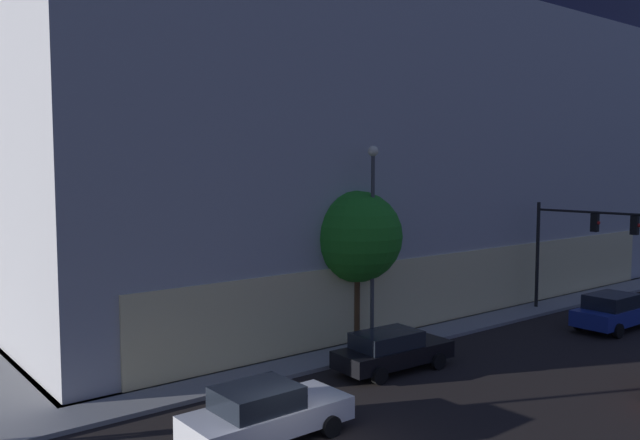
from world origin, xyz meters
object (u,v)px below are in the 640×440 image
(traffic_light_far_corner, at_px, (578,235))
(street_lamp_sidewalk, at_px, (373,222))
(car_black, at_px, (392,350))
(car_blue, at_px, (614,311))
(car_white, at_px, (265,413))
(sidewalk_tree, at_px, (357,237))
(modern_building, at_px, (299,139))

(traffic_light_far_corner, distance_m, street_lamp_sidewalk, 12.28)
(car_black, height_order, car_blue, car_blue)
(street_lamp_sidewalk, xyz_separation_m, car_white, (-8.52, -4.85, -4.51))
(traffic_light_far_corner, xyz_separation_m, sidewalk_tree, (-12.12, 3.00, 0.47))
(sidewalk_tree, xyz_separation_m, car_white, (-8.44, -5.73, -3.81))
(modern_building, distance_m, car_white, 25.77)
(traffic_light_far_corner, height_order, car_black, traffic_light_far_corner)
(street_lamp_sidewalk, distance_m, sidewalk_tree, 1.12)
(car_white, xyz_separation_m, car_blue, (19.49, 0.22, 0.06))
(modern_building, xyz_separation_m, traffic_light_far_corner, (5.31, -16.24, -5.13))
(sidewalk_tree, bearing_deg, car_blue, -26.47)
(modern_building, bearing_deg, car_black, -116.03)
(street_lamp_sidewalk, bearing_deg, sidewalk_tree, 95.49)
(sidewalk_tree, relative_size, car_black, 1.35)
(sidewalk_tree, distance_m, car_white, 10.89)
(car_white, bearing_deg, car_blue, 0.65)
(modern_building, xyz_separation_m, street_lamp_sidewalk, (-6.73, -14.12, -3.97))
(street_lamp_sidewalk, relative_size, car_blue, 1.76)
(sidewalk_tree, bearing_deg, car_black, -111.37)
(car_black, distance_m, car_blue, 12.59)
(car_blue, bearing_deg, sidewalk_tree, 153.53)
(traffic_light_far_corner, bearing_deg, sidewalk_tree, 166.12)
(modern_building, distance_m, car_blue, 20.98)
(car_white, relative_size, car_black, 1.01)
(street_lamp_sidewalk, xyz_separation_m, car_black, (-1.47, -2.65, -4.51))
(street_lamp_sidewalk, xyz_separation_m, car_blue, (10.97, -4.63, -4.44))
(street_lamp_sidewalk, xyz_separation_m, sidewalk_tree, (-0.08, 0.88, -0.69))
(sidewalk_tree, bearing_deg, car_white, -145.85)
(traffic_light_far_corner, xyz_separation_m, car_black, (-13.50, -0.53, -3.35))
(street_lamp_sidewalk, height_order, car_black, street_lamp_sidewalk)
(sidewalk_tree, distance_m, car_black, 5.38)
(car_white, height_order, car_blue, car_blue)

